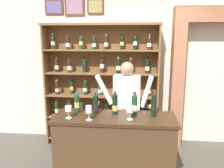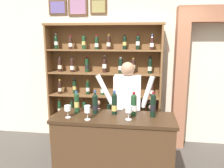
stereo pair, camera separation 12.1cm
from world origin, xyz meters
TOP-DOWN VIEW (x-y plane):
  - back_wall at (-0.00, 1.69)m, footprint 12.00×0.19m
  - wine_shelf at (-0.41, 1.37)m, footprint 2.10×0.32m
  - archway_doorway at (1.60, 1.55)m, footprint 1.49×0.45m
  - tasting_counter at (-0.04, -0.00)m, footprint 1.52×0.54m
  - shopkeeper at (0.09, 0.53)m, footprint 0.87×0.22m
  - tasting_bottle_bianco at (-0.54, 0.08)m, footprint 0.07×0.07m
  - tasting_bottle_super_tuscan at (-0.29, 0.08)m, footprint 0.07×0.07m
  - tasting_bottle_chianti at (-0.05, 0.09)m, footprint 0.07×0.07m
  - tasting_bottle_prosecco at (0.20, 0.06)m, footprint 0.07×0.07m
  - tasting_bottle_vin_santo at (0.44, 0.05)m, footprint 0.07×0.07m
  - wine_glass_spare at (-0.34, -0.16)m, footprint 0.07×0.07m
  - wine_glass_center at (0.15, -0.09)m, footprint 0.08×0.08m
  - wine_glass_left at (-0.60, -0.12)m, footprint 0.08×0.08m

SIDE VIEW (x-z plane):
  - tasting_counter at x=-0.04m, z-range 0.00..1.03m
  - shopkeeper at x=0.09m, z-range 0.19..1.84m
  - wine_glass_left at x=-0.60m, z-range 1.06..1.22m
  - wine_glass_spare at x=-0.34m, z-range 1.06..1.24m
  - wine_glass_center at x=0.15m, z-range 1.07..1.24m
  - tasting_bottle_super_tuscan at x=-0.29m, z-range 1.01..1.31m
  - tasting_bottle_bianco at x=-0.54m, z-range 1.02..1.31m
  - tasting_bottle_chianti at x=-0.05m, z-range 1.01..1.32m
  - wine_shelf at x=-0.41m, z-range 0.05..2.29m
  - tasting_bottle_prosecco at x=0.20m, z-range 1.02..1.32m
  - tasting_bottle_vin_santo at x=0.44m, z-range 1.02..1.34m
  - archway_doorway at x=1.60m, z-range 0.13..2.64m
  - back_wall at x=0.00m, z-range 0.00..3.45m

